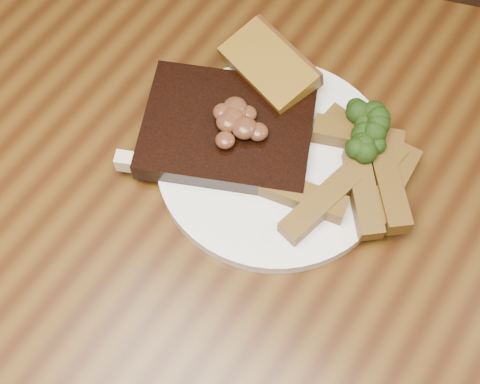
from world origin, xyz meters
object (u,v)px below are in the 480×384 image
object	(u,v)px
potato_wedges	(338,177)
plate	(274,160)
steak	(228,130)
garlic_bread	(268,78)
dining_table	(250,243)

from	to	relation	value
potato_wedges	plate	bearing A→B (deg)	-170.08
steak	garlic_bread	size ratio (longest dim) A/B	1.70
dining_table	garlic_bread	bearing A→B (deg)	117.05
dining_table	plate	world-z (taller)	plate
garlic_bread	potato_wedges	xyz separation A→B (m)	(0.13, -0.06, 0.00)
dining_table	steak	size ratio (longest dim) A/B	9.01
dining_table	plate	bearing A→B (deg)	100.39
plate	dining_table	bearing A→B (deg)	-79.61
steak	plate	bearing A→B (deg)	-18.87
plate	garlic_bread	xyz separation A→B (m)	(-0.06, 0.08, 0.02)
dining_table	plate	xyz separation A→B (m)	(-0.01, 0.06, 0.10)
garlic_bread	potato_wedges	size ratio (longest dim) A/B	0.85
plate	steak	bearing A→B (deg)	-174.10
steak	dining_table	bearing A→B (deg)	-63.61
garlic_bread	potato_wedges	distance (m)	0.14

